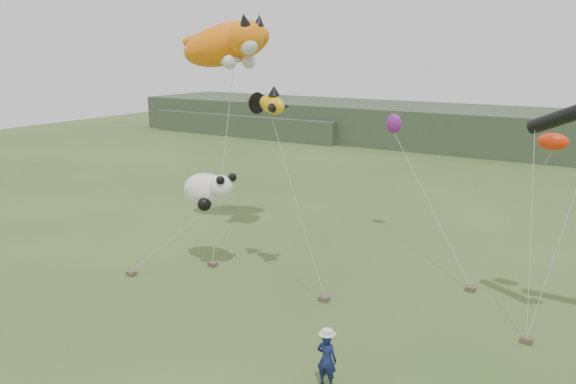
# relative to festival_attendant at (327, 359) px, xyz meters

# --- Properties ---
(ground) EXTENTS (120.00, 120.00, 0.00)m
(ground) POSITION_rel_festival_attendant_xyz_m (-2.32, 0.85, -0.86)
(ground) COLOR #385123
(ground) RESTS_ON ground
(headland) EXTENTS (90.00, 13.00, 4.00)m
(headland) POSITION_rel_festival_attendant_xyz_m (-5.43, 45.54, 1.06)
(headland) COLOR #2D3D28
(headland) RESTS_ON ground
(festival_attendant) EXTENTS (0.65, 0.45, 1.73)m
(festival_attendant) POSITION_rel_festival_attendant_xyz_m (0.00, 0.00, 0.00)
(festival_attendant) COLOR #141D4C
(festival_attendant) RESTS_ON ground
(sandbag_anchors) EXTENTS (16.47, 6.55, 0.20)m
(sandbag_anchors) POSITION_rel_festival_attendant_xyz_m (-3.31, 5.78, -0.76)
(sandbag_anchors) COLOR brown
(sandbag_anchors) RESTS_ON ground
(cat_kite) EXTENTS (6.33, 4.21, 3.21)m
(cat_kite) POSITION_rel_festival_attendant_xyz_m (-11.55, 10.83, 9.27)
(cat_kite) COLOR orange
(cat_kite) RESTS_ON ground
(fish_kite) EXTENTS (2.51, 1.65, 1.24)m
(fish_kite) POSITION_rel_festival_attendant_xyz_m (-6.35, 6.27, 6.78)
(fish_kite) COLOR #E6A112
(fish_kite) RESTS_ON ground
(panda_kite) EXTENTS (2.81, 1.82, 1.75)m
(panda_kite) POSITION_rel_festival_attendant_xyz_m (-9.38, 6.09, 2.68)
(panda_kite) COLOR white
(panda_kite) RESTS_ON ground
(misc_kites) EXTENTS (9.31, 6.17, 1.31)m
(misc_kites) POSITION_rel_festival_attendant_xyz_m (0.07, 12.20, 5.39)
(misc_kites) COLOR red
(misc_kites) RESTS_ON ground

